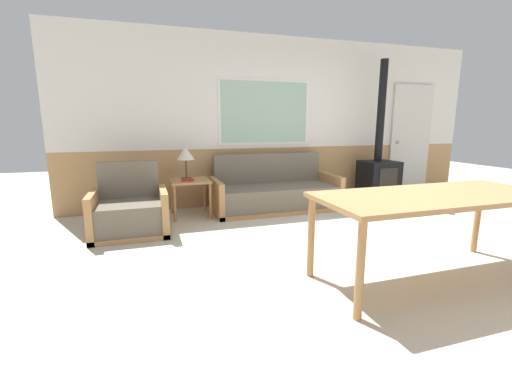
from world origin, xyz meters
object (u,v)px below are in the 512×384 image
(dining_table, at_px, (435,202))
(armchair, at_px, (130,213))
(couch, at_px, (275,194))
(side_table, at_px, (190,186))
(wood_stove, at_px, (379,170))
(table_lamp, at_px, (186,154))

(dining_table, bearing_deg, armchair, 139.94)
(couch, bearing_deg, dining_table, -81.54)
(side_table, relative_size, dining_table, 0.27)
(armchair, bearing_deg, dining_table, -54.85)
(couch, height_order, armchair, armchair)
(couch, xyz_separation_m, side_table, (-1.30, 0.01, 0.20))
(side_table, bearing_deg, dining_table, -57.68)
(armchair, distance_m, dining_table, 3.31)
(couch, distance_m, armchair, 2.19)
(armchair, xyz_separation_m, wood_stove, (4.02, 0.59, 0.29))
(dining_table, distance_m, wood_stove, 3.10)
(table_lamp, height_order, dining_table, table_lamp)
(side_table, bearing_deg, table_lamp, 110.64)
(wood_stove, bearing_deg, side_table, -179.80)
(armchair, distance_m, wood_stove, 4.07)
(armchair, xyz_separation_m, dining_table, (2.51, -2.11, 0.43))
(armchair, distance_m, side_table, 1.01)
(couch, relative_size, table_lamp, 4.15)
(couch, distance_m, side_table, 1.32)
(table_lamp, xyz_separation_m, dining_table, (1.74, -2.79, -0.21))
(side_table, relative_size, table_lamp, 1.17)
(side_table, bearing_deg, couch, -0.26)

